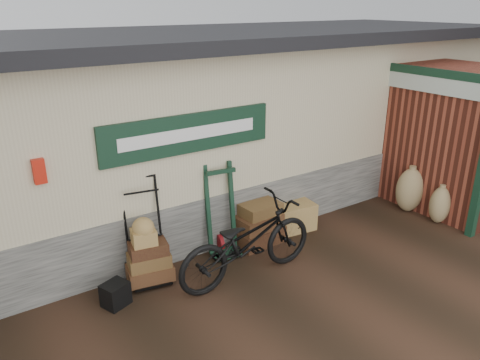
% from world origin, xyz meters
% --- Properties ---
extents(ground, '(80.00, 80.00, 0.00)m').
position_xyz_m(ground, '(0.00, 0.00, 0.00)').
color(ground, black).
rests_on(ground, ground).
extents(station_building, '(14.40, 4.10, 3.20)m').
position_xyz_m(station_building, '(-0.01, 2.74, 1.61)').
color(station_building, '#4C4C47').
rests_on(station_building, ground).
extents(brick_outbuilding, '(1.71, 4.51, 2.62)m').
position_xyz_m(brick_outbuilding, '(4.70, 1.19, 1.30)').
color(brick_outbuilding, maroon).
rests_on(brick_outbuilding, ground).
extents(porter_trolley, '(0.84, 0.69, 1.49)m').
position_xyz_m(porter_trolley, '(-1.11, 0.85, 0.74)').
color(porter_trolley, black).
rests_on(porter_trolley, ground).
extents(green_barrow, '(0.57, 0.51, 1.43)m').
position_xyz_m(green_barrow, '(0.13, 0.85, 0.71)').
color(green_barrow, black).
rests_on(green_barrow, ground).
extents(suitcase_stack, '(0.81, 0.54, 0.70)m').
position_xyz_m(suitcase_stack, '(0.78, 0.78, 0.35)').
color(suitcase_stack, '#3A1912').
rests_on(suitcase_stack, ground).
extents(wicker_hamper, '(0.77, 0.55, 0.47)m').
position_xyz_m(wicker_hamper, '(1.55, 0.85, 0.23)').
color(wicker_hamper, olive).
rests_on(wicker_hamper, ground).
extents(black_trunk, '(0.39, 0.36, 0.31)m').
position_xyz_m(black_trunk, '(-1.72, 0.47, 0.16)').
color(black_trunk, black).
rests_on(black_trunk, ground).
extents(bicycle, '(0.77, 2.17, 1.26)m').
position_xyz_m(bicycle, '(0.05, 0.06, 0.63)').
color(bicycle, black).
rests_on(bicycle, ground).
extents(burlap_sack_left, '(0.65, 0.61, 0.83)m').
position_xyz_m(burlap_sack_left, '(3.82, 0.22, 0.41)').
color(burlap_sack_left, olive).
rests_on(burlap_sack_left, ground).
extents(burlap_sack_right, '(0.49, 0.44, 0.67)m').
position_xyz_m(burlap_sack_right, '(3.85, -0.39, 0.33)').
color(burlap_sack_right, olive).
rests_on(burlap_sack_right, ground).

